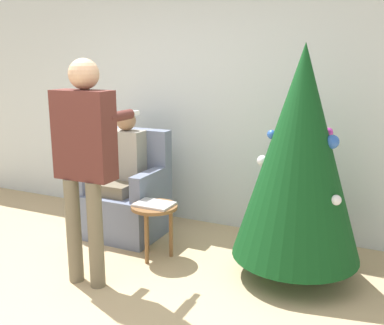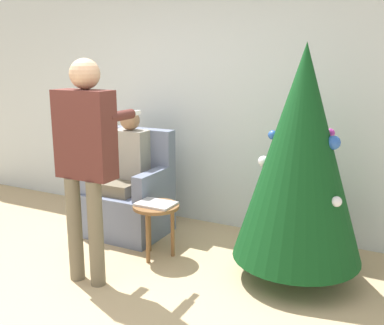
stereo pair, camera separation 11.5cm
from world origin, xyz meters
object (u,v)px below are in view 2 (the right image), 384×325
Objects in this scene: armchair at (130,198)px; side_stool at (156,213)px; person_seated at (127,167)px; person_standing at (86,150)px; christmas_tree at (301,155)px.

side_stool is at bearing -34.77° from armchair.
side_stool is at bearing -32.55° from person_seated.
person_seated is 1.09m from person_standing.
armchair is 0.60× the size of person_standing.
christmas_tree is 1.93m from armchair.
person_seated is at bearing 174.35° from christmas_tree.
christmas_tree is 1.07× the size of person_standing.
side_stool is (0.25, 0.61, -0.67)m from person_standing.
person_standing reaches higher than armchair.
person_seated is at bearing 107.91° from person_standing.
person_standing is 3.58× the size of side_stool.
christmas_tree reaches higher than person_seated.
person_seated is (0.00, -0.03, 0.33)m from armchair.
person_standing is at bearing -72.09° from person_seated.
person_standing is at bearing -112.68° from side_stool.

